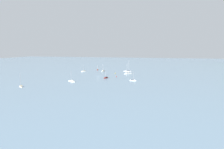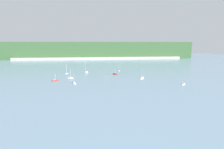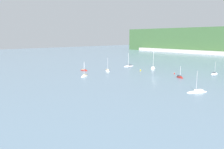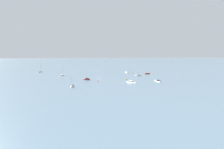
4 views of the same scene
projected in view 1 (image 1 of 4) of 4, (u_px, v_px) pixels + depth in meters
The scene contains 12 objects.
ground_plane at pixel (98, 76), 147.39m from camera, with size 600.00×600.00×0.00m, color slate.
sailboat_0 at pixel (133, 81), 126.26m from camera, with size 2.38×5.36×7.54m.
sailboat_1 at pixel (103, 71), 177.05m from camera, with size 5.77×3.99×8.29m.
sailboat_2 at pixel (106, 78), 137.66m from camera, with size 5.29×3.77×6.40m.
sailboat_3 at pixel (72, 81), 123.64m from camera, with size 5.72×8.00×8.12m.
sailboat_4 at pixel (98, 70), 188.82m from camera, with size 5.45×2.62×6.43m.
sailboat_5 at pixel (84, 71), 176.52m from camera, with size 4.32×5.98×7.45m.
sailboat_6 at pixel (21, 87), 106.84m from camera, with size 5.44×5.79×8.90m.
sailboat_7 at pixel (127, 71), 177.87m from camera, with size 2.95×8.65×9.35m.
sailboat_8 at pixel (128, 74), 160.41m from camera, with size 7.07×8.60×13.08m.
mooring_buoy_0 at pixel (115, 73), 162.54m from camera, with size 0.73×0.73×0.73m.
mooring_buoy_1 at pixel (116, 77), 143.15m from camera, with size 0.67×0.67×0.67m.
Camera 1 is at (139.35, 43.60, 23.36)m, focal length 28.00 mm.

